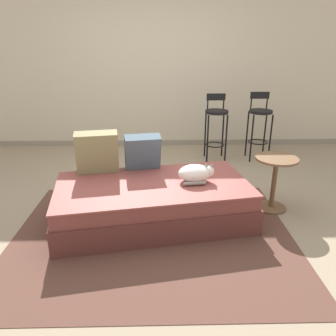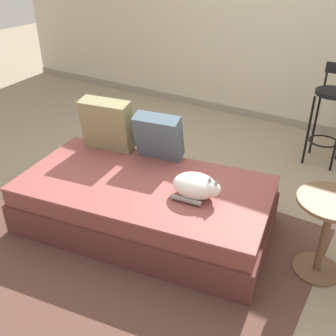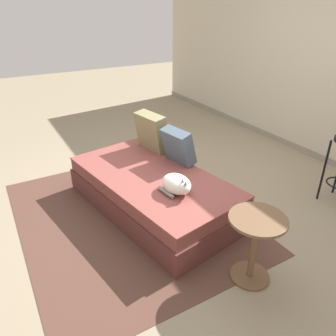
% 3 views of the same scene
% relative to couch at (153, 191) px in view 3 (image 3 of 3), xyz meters
% --- Properties ---
extents(ground_plane, '(16.00, 16.00, 0.00)m').
position_rel_couch_xyz_m(ground_plane, '(0.00, 0.40, -0.21)').
color(ground_plane, gray).
rests_on(ground_plane, ground).
extents(wall_back_panel, '(8.00, 0.10, 2.60)m').
position_rel_couch_xyz_m(wall_back_panel, '(0.00, 2.65, 1.09)').
color(wall_back_panel, beige).
rests_on(wall_back_panel, ground).
extents(wall_baseboard_trim, '(8.00, 0.02, 0.09)m').
position_rel_couch_xyz_m(wall_baseboard_trim, '(0.00, 2.60, -0.16)').
color(wall_baseboard_trim, gray).
rests_on(wall_baseboard_trim, ground).
extents(area_rug, '(2.60, 2.09, 0.01)m').
position_rel_couch_xyz_m(area_rug, '(0.00, -0.30, -0.20)').
color(area_rug, brown).
rests_on(area_rug, ground).
extents(couch, '(2.04, 1.30, 0.41)m').
position_rel_couch_xyz_m(couch, '(0.00, 0.00, 0.00)').
color(couch, brown).
rests_on(couch, ground).
extents(throw_pillow_corner, '(0.46, 0.28, 0.45)m').
position_rel_couch_xyz_m(throw_pillow_corner, '(-0.58, 0.30, 0.42)').
color(throw_pillow_corner, '#847F56').
rests_on(throw_pillow_corner, couch).
extents(throw_pillow_middle, '(0.41, 0.29, 0.40)m').
position_rel_couch_xyz_m(throw_pillow_middle, '(-0.11, 0.38, 0.40)').
color(throw_pillow_middle, '#4C6070').
rests_on(throw_pillow_middle, couch).
extents(cat, '(0.37, 0.28, 0.20)m').
position_rel_couch_xyz_m(cat, '(0.42, 0.04, 0.29)').
color(cat, white).
rests_on(cat, couch).
extents(side_table, '(0.44, 0.44, 0.59)m').
position_rel_couch_xyz_m(side_table, '(1.28, 0.22, 0.17)').
color(side_table, brown).
rests_on(side_table, ground).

